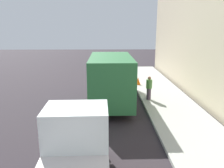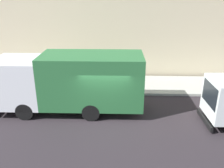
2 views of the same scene
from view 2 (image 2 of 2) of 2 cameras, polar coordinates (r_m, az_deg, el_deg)
name	(u,v)px [view 2 (image 2 of 2)]	position (r m, az deg, el deg)	size (l,w,h in m)	color
ground	(105,118)	(12.85, -1.56, -8.06)	(80.00, 80.00, 0.00)	#2A2429
sidewalk	(109,84)	(17.06, -0.62, -0.07)	(3.40, 30.00, 0.16)	#A8AAA0
building_facade	(110,3)	(18.10, -0.36, 18.60)	(0.50, 30.00, 10.88)	beige
large_utility_truck	(70,81)	(13.17, -9.84, 0.81)	(2.55, 7.97, 3.19)	silver
pedestrian_walking	(82,78)	(15.77, -7.10, 1.43)	(0.44, 0.44, 1.59)	#4F3E4E
traffic_cone_orange	(19,85)	(16.94, -21.03, -0.32)	(0.43, 0.43, 0.61)	orange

